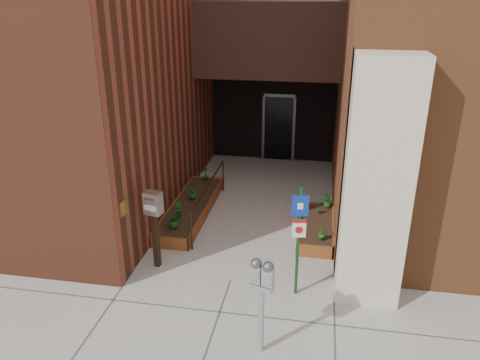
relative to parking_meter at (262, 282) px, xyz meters
The scene contains 15 objects.
ground 2.37m from the parking_meter, 114.92° to the left, with size 80.00×80.00×0.00m, color #9E9991.
architecture 9.51m from the parking_meter, 96.69° to the left, with size 20.00×14.60×10.00m.
planter_left 5.23m from the parking_meter, 117.93° to the left, with size 0.90×3.60×0.30m.
planter_right 4.23m from the parking_meter, 79.24° to the left, with size 0.80×2.20×0.30m.
handrail 4.87m from the parking_meter, 112.97° to the left, with size 0.04×3.34×0.90m.
parking_meter is the anchor object (origin of this frame).
sign_post 1.66m from the parking_meter, 74.37° to the left, with size 0.29×0.10×2.17m.
payment_dropbox 3.18m from the parking_meter, 139.55° to the left, with size 0.37×0.31×1.65m.
shrub_left_a 4.11m from the parking_meter, 126.60° to the left, with size 0.36×0.36×0.40m, color #1C5919.
shrub_left_b 4.60m from the parking_meter, 123.22° to the left, with size 0.18×0.18×0.33m, color #195518.
shrub_left_c 5.44m from the parking_meter, 116.72° to the left, with size 0.21×0.21×0.38m, color #19581B.
shrub_left_d 6.61m from the parking_meter, 111.42° to the left, with size 0.20×0.20×0.38m, color #1C5A19.
shrub_right_a 3.48m from the parking_meter, 74.70° to the left, with size 0.16×0.16×0.29m, color #22611B.
shrub_right_b 4.68m from the parking_meter, 79.77° to the left, with size 0.17×0.17×0.32m, color #1A5B1D.
shrub_right_c 5.07m from the parking_meter, 78.36° to the left, with size 0.33×0.33×0.37m, color #1C621F.
Camera 1 is at (1.53, -7.59, 5.29)m, focal length 35.00 mm.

